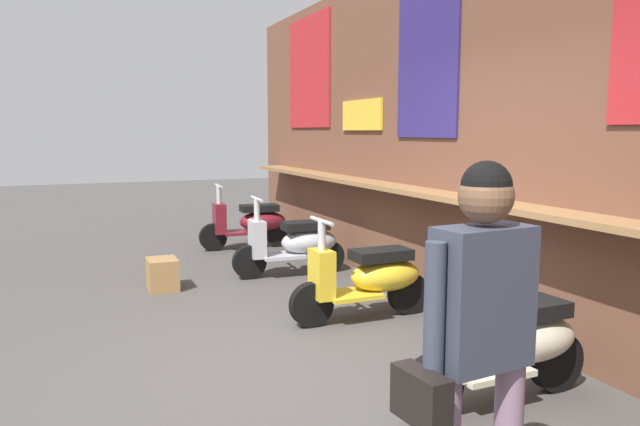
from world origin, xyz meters
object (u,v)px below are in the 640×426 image
at_px(scooter_maroon, 252,222).
at_px(merchandise_crate, 163,274).
at_px(scooter_silver, 296,243).
at_px(scooter_yellow, 369,278).
at_px(shopper_with_handbag, 478,323).
at_px(scooter_cream, 509,344).

xyz_separation_m(scooter_maroon, merchandise_crate, (1.94, -1.61, -0.22)).
height_order(scooter_silver, scooter_yellow, same).
distance_m(scooter_silver, scooter_yellow, 1.91).
relative_size(scooter_silver, shopper_with_handbag, 0.86).
height_order(scooter_cream, shopper_with_handbag, shopper_with_handbag).
xyz_separation_m(scooter_maroon, scooter_cream, (5.69, 0.00, 0.00)).
relative_size(scooter_silver, scooter_yellow, 1.00).
xyz_separation_m(scooter_maroon, shopper_with_handbag, (6.76, -1.09, 0.59)).
relative_size(shopper_with_handbag, merchandise_crate, 4.13).
height_order(scooter_silver, shopper_with_handbag, shopper_with_handbag).
bearing_deg(scooter_maroon, shopper_with_handbag, 83.65).
distance_m(scooter_maroon, merchandise_crate, 2.53).
xyz_separation_m(scooter_yellow, shopper_with_handbag, (2.99, -1.09, 0.59)).
bearing_deg(scooter_maroon, merchandise_crate, 53.22).
xyz_separation_m(scooter_maroon, scooter_silver, (1.86, 0.00, 0.00)).
height_order(scooter_silver, scooter_cream, same).
height_order(scooter_maroon, shopper_with_handbag, shopper_with_handbag).
height_order(scooter_maroon, scooter_silver, same).
height_order(shopper_with_handbag, merchandise_crate, shopper_with_handbag).
distance_m(scooter_yellow, shopper_with_handbag, 3.23).
relative_size(scooter_cream, merchandise_crate, 3.57).
bearing_deg(merchandise_crate, scooter_yellow, 41.28).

